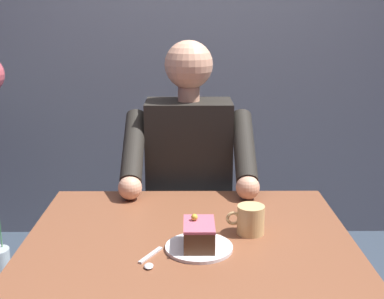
{
  "coord_description": "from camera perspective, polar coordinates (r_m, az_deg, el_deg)",
  "views": [
    {
      "loc": [
        0.0,
        1.51,
        1.4
      ],
      "look_at": [
        -0.01,
        -0.1,
        0.97
      ],
      "focal_mm": 48.17,
      "sensor_mm": 36.0,
      "label": 1
    }
  ],
  "objects": [
    {
      "name": "chair",
      "position": [
        2.39,
        -0.31,
        -6.9
      ],
      "size": [
        0.42,
        0.42,
        0.92
      ],
      "color": "brown",
      "rests_on": "ground"
    },
    {
      "name": "dessert_plate",
      "position": [
        1.56,
        0.83,
        -10.79
      ],
      "size": [
        0.2,
        0.2,
        0.01
      ],
      "primitive_type": "cylinder",
      "color": "white",
      "rests_on": "dining_table"
    },
    {
      "name": "dessert_spoon",
      "position": [
        1.49,
        -4.66,
        -12.19
      ],
      "size": [
        0.06,
        0.14,
        0.01
      ],
      "color": "silver",
      "rests_on": "dining_table"
    },
    {
      "name": "cake_slice",
      "position": [
        1.54,
        0.83,
        -9.37
      ],
      "size": [
        0.09,
        0.13,
        0.09
      ],
      "color": "#54351F",
      "rests_on": "dessert_plate"
    },
    {
      "name": "coffee_cup",
      "position": [
        1.65,
        6.51,
        -7.67
      ],
      "size": [
        0.12,
        0.09,
        0.09
      ],
      "color": "tan",
      "rests_on": "dining_table"
    },
    {
      "name": "dining_table",
      "position": [
        1.7,
        -0.29,
        -11.91
      ],
      "size": [
        1.02,
        0.8,
        0.72
      ],
      "color": "brown",
      "rests_on": "ground"
    },
    {
      "name": "seated_person",
      "position": [
        2.17,
        -0.31,
        -4.55
      ],
      "size": [
        0.53,
        0.58,
        1.29
      ],
      "color": "black",
      "rests_on": "ground"
    }
  ]
}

